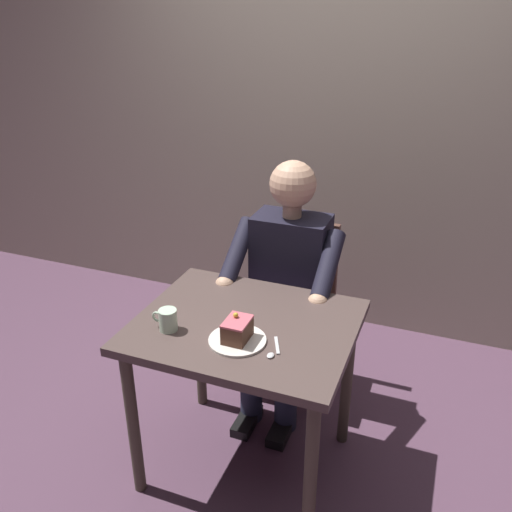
% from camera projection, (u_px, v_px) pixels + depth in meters
% --- Properties ---
extents(ground_plane, '(14.00, 14.00, 0.00)m').
position_uv_depth(ground_plane, '(247.00, 462.00, 2.46)').
color(ground_plane, '#573A4E').
extents(cafe_rear_panel, '(6.40, 0.12, 3.00)m').
position_uv_depth(cafe_rear_panel, '(341.00, 82.00, 3.06)').
color(cafe_rear_panel, '#B3AC91').
rests_on(cafe_rear_panel, ground).
extents(dining_table, '(0.87, 0.72, 0.75)m').
position_uv_depth(dining_table, '(246.00, 345.00, 2.19)').
color(dining_table, '#4D3C38').
rests_on(dining_table, ground).
extents(chair, '(0.42, 0.42, 0.90)m').
position_uv_depth(chair, '(295.00, 299.00, 2.83)').
color(chair, '#51342B').
rests_on(chair, ground).
extents(seated_person, '(0.53, 0.58, 1.26)m').
position_uv_depth(seated_person, '(285.00, 285.00, 2.61)').
color(seated_person, black).
rests_on(seated_person, ground).
extents(dessert_plate, '(0.22, 0.22, 0.01)m').
position_uv_depth(dessert_plate, '(237.00, 340.00, 2.02)').
color(dessert_plate, silver).
rests_on(dessert_plate, dining_table).
extents(cake_slice, '(0.09, 0.12, 0.10)m').
position_uv_depth(cake_slice, '(237.00, 330.00, 2.00)').
color(cake_slice, brown).
rests_on(cake_slice, dessert_plate).
extents(coffee_cup, '(0.11, 0.07, 0.09)m').
position_uv_depth(coffee_cup, '(168.00, 319.00, 2.08)').
color(coffee_cup, '#BAD8BA').
rests_on(coffee_cup, dining_table).
extents(dessert_spoon, '(0.06, 0.14, 0.01)m').
position_uv_depth(dessert_spoon, '(274.00, 351.00, 1.96)').
color(dessert_spoon, silver).
rests_on(dessert_spoon, dining_table).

